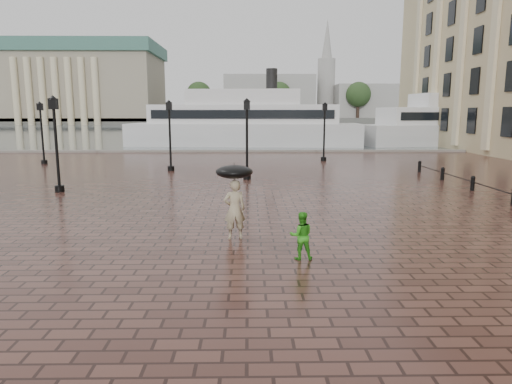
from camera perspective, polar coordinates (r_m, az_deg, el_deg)
ground at (r=12.71m, az=-15.12°, el=-7.62°), size 300.00×300.00×0.00m
harbour_water at (r=103.85m, az=-2.65°, el=7.83°), size 240.00×240.00×0.00m
quay_edge at (r=44.01m, az=-4.97°, el=4.98°), size 80.00×0.60×0.30m
far_shore at (r=171.79m, az=-1.97°, el=8.99°), size 300.00×60.00×2.00m
museum at (r=167.11m, az=-21.81°, el=12.71°), size 57.00×32.50×26.00m
distant_skyline at (r=167.99m, az=14.95°, el=11.53°), size 102.50×22.00×33.00m
far_trees at (r=149.88m, az=-2.14°, el=12.07°), size 188.00×8.00×13.50m
street_lamps at (r=29.75m, az=-10.08°, el=7.01°), size 21.44×14.44×4.40m
adult_pedestrian at (r=13.63m, az=-2.70°, el=-2.19°), size 0.72×0.54×1.80m
child_pedestrian at (r=11.85m, az=5.68°, el=-5.45°), size 0.62×0.49×1.25m
ferry_near at (r=52.55m, az=-1.50°, el=8.63°), size 26.55×8.24×8.58m
ferry_far at (r=59.44m, az=24.38°, el=7.76°), size 25.21×10.24×8.05m
umbrella at (r=13.44m, az=-2.74°, el=2.53°), size 1.10×1.10×1.17m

